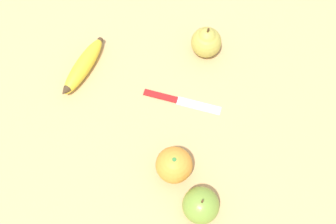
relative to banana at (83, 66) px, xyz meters
The scene contains 6 objects.
ground_plane 0.22m from the banana, 152.95° to the right, with size 3.00×3.00×0.00m, color tan.
banana is the anchor object (origin of this frame).
orange 0.35m from the banana, 148.37° to the right, with size 0.08×0.08×0.08m.
pear 0.32m from the banana, 88.53° to the right, with size 0.08×0.08×0.10m.
apple 0.45m from the banana, 150.21° to the right, with size 0.08×0.08×0.08m.
paring_knife 0.26m from the banana, 119.14° to the right, with size 0.10×0.19×0.01m.
Camera 1 is at (-0.34, -0.03, 0.88)m, focal length 42.00 mm.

